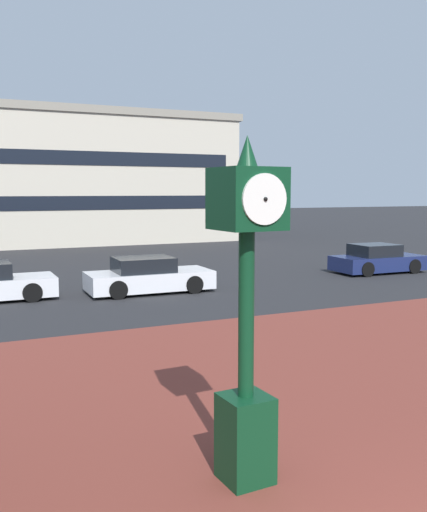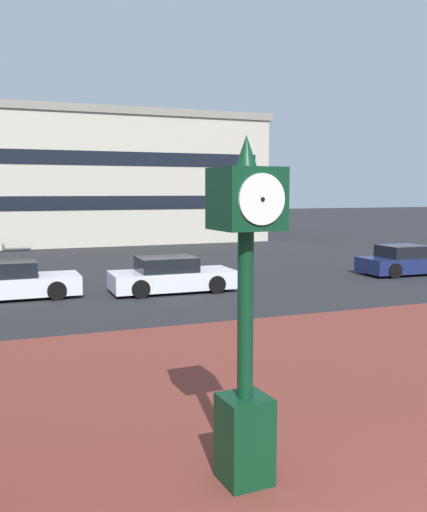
% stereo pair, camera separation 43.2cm
% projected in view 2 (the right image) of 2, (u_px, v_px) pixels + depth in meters
% --- Properties ---
extents(plaza_brick_paving, '(44.00, 15.47, 0.01)m').
position_uv_depth(plaza_brick_paving, '(308.00, 448.00, 8.10)').
color(plaza_brick_paving, brown).
rests_on(plaza_brick_paving, ground).
extents(street_clock, '(0.78, 0.86, 4.30)m').
position_uv_depth(street_clock, '(245.00, 310.00, 6.92)').
color(street_clock, '#0C381E').
rests_on(street_clock, ground).
extents(car_street_near, '(4.48, 2.03, 1.28)m').
position_uv_depth(car_street_near, '(171.00, 276.00, 20.57)').
color(car_street_near, silver).
rests_on(car_street_near, ground).
extents(car_street_far, '(4.15, 2.06, 1.28)m').
position_uv_depth(car_street_far, '(405.00, 261.00, 24.90)').
color(car_street_far, navy).
rests_on(car_street_far, ground).
extents(car_street_distant, '(4.45, 1.84, 1.28)m').
position_uv_depth(car_street_distant, '(10.00, 282.00, 19.22)').
color(car_street_distant, silver).
rests_on(car_street_distant, ground).
extents(civic_building, '(22.02, 13.43, 9.07)m').
position_uv_depth(civic_building, '(102.00, 179.00, 43.03)').
color(civic_building, beige).
rests_on(civic_building, ground).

